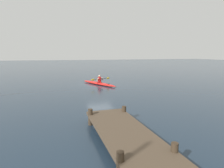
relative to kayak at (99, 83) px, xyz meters
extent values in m
plane|color=#1E2D3D|center=(-0.13, -0.08, -0.12)|extent=(160.00, 160.00, 0.00)
ellipsoid|color=red|center=(0.00, 0.00, 0.00)|extent=(2.65, 4.90, 0.24)
torus|color=black|center=(-0.06, 0.13, 0.10)|extent=(0.74, 0.74, 0.04)
cylinder|color=black|center=(-0.63, 1.39, 0.11)|extent=(0.18, 0.18, 0.02)
cylinder|color=red|center=(-0.06, 0.13, 0.39)|extent=(0.35, 0.35, 0.54)
sphere|color=tan|center=(-0.06, 0.13, 0.77)|extent=(0.21, 0.21, 0.21)
cylinder|color=black|center=(-0.14, 0.31, 0.49)|extent=(1.76, 0.82, 0.03)
ellipsoid|color=gold|center=(-1.02, -0.08, 0.49)|extent=(0.38, 0.20, 0.17)
ellipsoid|color=gold|center=(0.73, 0.71, 0.49)|extent=(0.38, 0.20, 0.17)
cylinder|color=tan|center=(-0.34, 0.09, 0.46)|extent=(0.24, 0.27, 0.34)
cylinder|color=tan|center=(0.16, 0.32, 0.46)|extent=(0.32, 0.15, 0.34)
cylinder|color=#382B1E|center=(1.38, 10.84, 0.24)|extent=(0.20, 0.20, 0.72)
cylinder|color=#382B1E|center=(2.94, 10.84, 0.24)|extent=(0.20, 0.20, 0.72)
cylinder|color=#382B1E|center=(1.38, 14.70, 0.24)|extent=(0.20, 0.20, 0.72)
cylinder|color=#382B1E|center=(2.94, 14.70, 0.24)|extent=(0.20, 0.20, 0.72)
camera|label=1|loc=(4.45, 18.88, 2.97)|focal=31.02mm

